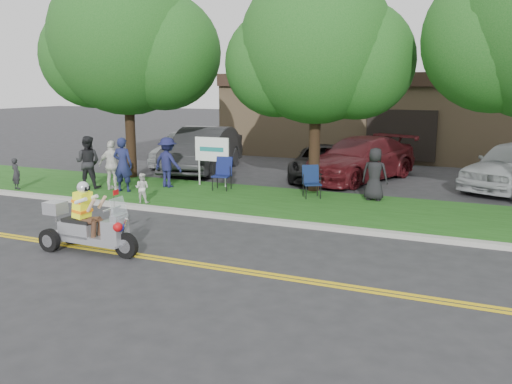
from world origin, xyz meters
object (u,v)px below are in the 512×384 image
at_px(trike_scooter, 87,228).
at_px(lawn_chair_b, 311,179).
at_px(parked_car_left, 203,150).
at_px(parked_car_right, 359,159).
at_px(parked_car_mid, 323,162).
at_px(spectator_adult_mid, 88,162).
at_px(parked_car_far_left, 185,147).
at_px(spectator_adult_left, 123,165).
at_px(lawn_chair_a, 223,171).
at_px(spectator_adult_right, 112,165).

height_order(trike_scooter, lawn_chair_b, trike_scooter).
bearing_deg(parked_car_left, parked_car_right, -5.59).
bearing_deg(parked_car_mid, trike_scooter, -111.32).
bearing_deg(parked_car_mid, spectator_adult_mid, -151.49).
bearing_deg(parked_car_mid, parked_car_far_left, 159.97).
xyz_separation_m(spectator_adult_left, parked_car_far_left, (-1.55, 6.36, -0.18)).
height_order(lawn_chair_b, spectator_adult_left, spectator_adult_left).
relative_size(spectator_adult_left, parked_car_mid, 0.38).
bearing_deg(lawn_chair_b, trike_scooter, -142.96).
xyz_separation_m(spectator_adult_mid, parked_car_right, (7.72, 5.67, -0.18)).
bearing_deg(parked_car_mid, lawn_chair_a, -132.66).
height_order(spectator_adult_mid, parked_car_left, spectator_adult_mid).
relative_size(parked_car_far_left, parked_car_mid, 1.03).
xyz_separation_m(spectator_adult_left, parked_car_left, (0.04, 5.15, -0.08)).
distance_m(lawn_chair_b, spectator_adult_right, 6.46).
distance_m(lawn_chair_a, lawn_chair_b, 3.04).
distance_m(spectator_adult_right, parked_car_right, 8.79).
bearing_deg(lawn_chair_a, parked_car_right, 42.00).
xyz_separation_m(spectator_adult_left, spectator_adult_right, (-0.49, 0.09, -0.07)).
height_order(trike_scooter, spectator_adult_left, spectator_adult_left).
bearing_deg(lawn_chair_a, lawn_chair_b, -7.67).
height_order(spectator_adult_right, parked_car_mid, spectator_adult_right).
xyz_separation_m(spectator_adult_mid, parked_car_mid, (6.45, 5.30, -0.34)).
bearing_deg(trike_scooter, parked_car_far_left, 112.59).
bearing_deg(parked_car_far_left, spectator_adult_mid, -100.21).
distance_m(parked_car_far_left, parked_car_right, 7.88).
xyz_separation_m(spectator_adult_right, parked_car_right, (6.79, 5.58, -0.12)).
height_order(parked_car_far_left, parked_car_right, parked_car_far_left).
height_order(lawn_chair_a, spectator_adult_mid, spectator_adult_mid).
distance_m(spectator_adult_right, parked_car_far_left, 6.36).
distance_m(spectator_adult_left, parked_car_right, 8.48).
bearing_deg(parked_car_left, parked_car_mid, -8.59).
distance_m(spectator_adult_left, spectator_adult_mid, 1.42).
relative_size(spectator_adult_mid, parked_car_far_left, 0.37).
xyz_separation_m(trike_scooter, parked_car_mid, (1.95, 10.60, 0.10)).
relative_size(lawn_chair_a, spectator_adult_mid, 0.61).
relative_size(trike_scooter, spectator_adult_left, 1.33).
height_order(spectator_adult_mid, parked_car_far_left, spectator_adult_mid).
bearing_deg(parked_car_left, lawn_chair_b, -42.22).
height_order(trike_scooter, parked_car_mid, trike_scooter).
bearing_deg(parked_car_mid, spectator_adult_left, -144.37).
bearing_deg(parked_car_far_left, parked_car_right, -16.40).
bearing_deg(spectator_adult_right, lawn_chair_a, -164.23).
distance_m(trike_scooter, spectator_adult_right, 6.48).
distance_m(spectator_adult_mid, spectator_adult_right, 0.93).
distance_m(spectator_adult_left, parked_car_mid, 7.32).
bearing_deg(trike_scooter, parked_car_right, 74.58).
distance_m(lawn_chair_b, spectator_adult_left, 6.01).
height_order(lawn_chair_b, spectator_adult_mid, spectator_adult_mid).
relative_size(lawn_chair_b, parked_car_left, 0.18).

